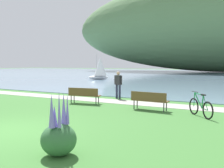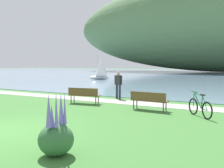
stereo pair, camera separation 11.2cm
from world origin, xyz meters
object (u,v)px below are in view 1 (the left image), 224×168
at_px(person_at_shoreline, 118,83).
at_px(park_bench_near_camera, 84,94).
at_px(park_bench_further_along, 149,99).
at_px(sailboat_nearest_to_shore, 100,68).
at_px(bicycle_leaning_near_bench, 200,107).

bearing_deg(person_at_shoreline, park_bench_near_camera, -104.48).
relative_size(park_bench_further_along, sailboat_nearest_to_shore, 0.54).
xyz_separation_m(park_bench_further_along, person_at_shoreline, (-3.21, 2.94, 0.46)).
distance_m(park_bench_near_camera, bicycle_leaning_near_bench, 6.37).
distance_m(bicycle_leaning_near_bench, sailboat_nearest_to_shore, 26.23).
bearing_deg(person_at_shoreline, bicycle_leaning_near_bench, -30.95).
bearing_deg(park_bench_further_along, park_bench_near_camera, 176.92).
height_order(park_bench_further_along, bicycle_leaning_near_bench, bicycle_leaning_near_bench).
bearing_deg(sailboat_nearest_to_shore, park_bench_near_camera, -60.60).
xyz_separation_m(park_bench_near_camera, park_bench_further_along, (3.91, -0.21, 0.00)).
relative_size(bicycle_leaning_near_bench, sailboat_nearest_to_shore, 0.40).
height_order(park_bench_near_camera, park_bench_further_along, same).
distance_m(person_at_shoreline, sailboat_nearest_to_shore, 20.08).
xyz_separation_m(park_bench_near_camera, sailboat_nearest_to_shore, (-10.80, 19.17, 1.11)).
distance_m(park_bench_near_camera, park_bench_further_along, 3.92).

